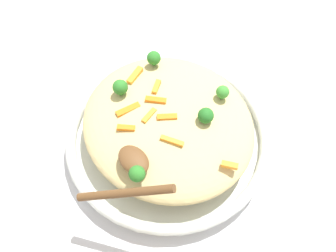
{
  "coord_description": "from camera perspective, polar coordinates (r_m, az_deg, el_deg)",
  "views": [
    {
      "loc": [
        0.28,
        -0.24,
        0.64
      ],
      "look_at": [
        0.0,
        0.0,
        0.06
      ],
      "focal_mm": 42.22,
      "sensor_mm": 36.0,
      "label": 1
    }
  ],
  "objects": [
    {
      "name": "pasta_mound",
      "position": [
        0.68,
        0.0,
        0.37
      ],
      "size": [
        0.31,
        0.28,
        0.07
      ],
      "primitive_type": "ellipsoid",
      "color": "#D1BA7A",
      "rests_on": "serving_bowl"
    },
    {
      "name": "carrot_piece_7",
      "position": [
        0.65,
        -2.74,
        1.52
      ],
      "size": [
        0.02,
        0.03,
        0.01
      ],
      "primitive_type": "cube",
      "rotation": [
        0.0,
        0.0,
        4.95
      ],
      "color": "orange",
      "rests_on": "pasta_mound"
    },
    {
      "name": "serving_spoon",
      "position": [
        0.58,
        -5.44,
        -6.44
      ],
      "size": [
        0.13,
        0.12,
        0.08
      ],
      "color": "brown",
      "rests_on": "pasta_mound"
    },
    {
      "name": "broccoli_floret_4",
      "position": [
        0.63,
        5.48,
        1.49
      ],
      "size": [
        0.03,
        0.03,
        0.03
      ],
      "color": "#205B1C",
      "rests_on": "pasta_mound"
    },
    {
      "name": "carrot_piece_1",
      "position": [
        0.62,
        0.58,
        -2.18
      ],
      "size": [
        0.04,
        0.02,
        0.01
      ],
      "primitive_type": "cube",
      "rotation": [
        0.0,
        0.0,
        3.64
      ],
      "color": "orange",
      "rests_on": "pasta_mound"
    },
    {
      "name": "broccoli_floret_0",
      "position": [
        0.67,
        -6.9,
        5.55
      ],
      "size": [
        0.03,
        0.03,
        0.03
      ],
      "color": "#296820",
      "rests_on": "pasta_mound"
    },
    {
      "name": "broccoli_floret_1",
      "position": [
        0.71,
        -2.07,
        9.77
      ],
      "size": [
        0.03,
        0.03,
        0.03
      ],
      "color": "#296820",
      "rests_on": "pasta_mound"
    },
    {
      "name": "carrot_piece_5",
      "position": [
        0.64,
        -6.07,
        -0.3
      ],
      "size": [
        0.03,
        0.03,
        0.01
      ],
      "primitive_type": "cube",
      "rotation": [
        0.0,
        0.0,
        3.91
      ],
      "color": "orange",
      "rests_on": "pasta_mound"
    },
    {
      "name": "carrot_piece_8",
      "position": [
        0.68,
        -1.69,
        5.67
      ],
      "size": [
        0.02,
        0.03,
        0.01
      ],
      "primitive_type": "cube",
      "rotation": [
        0.0,
        0.0,
        5.29
      ],
      "color": "orange",
      "rests_on": "pasta_mound"
    },
    {
      "name": "carrot_piece_0",
      "position": [
        0.66,
        -1.55,
        3.89
      ],
      "size": [
        0.03,
        0.03,
        0.01
      ],
      "primitive_type": "cube",
      "rotation": [
        0.0,
        0.0,
        0.71
      ],
      "color": "orange",
      "rests_on": "pasta_mound"
    },
    {
      "name": "broccoli_floret_2",
      "position": [
        0.58,
        -4.5,
        -6.92
      ],
      "size": [
        0.03,
        0.03,
        0.03
      ],
      "color": "#296820",
      "rests_on": "pasta_mound"
    },
    {
      "name": "ground_plane",
      "position": [
        0.74,
        0.0,
        -2.62
      ],
      "size": [
        2.4,
        2.4,
        0.0
      ],
      "primitive_type": "plane",
      "color": "silver"
    },
    {
      "name": "serving_bowl",
      "position": [
        0.72,
        0.0,
        -1.67
      ],
      "size": [
        0.37,
        0.37,
        0.04
      ],
      "color": "silver",
      "rests_on": "ground_plane"
    },
    {
      "name": "broccoli_floret_3",
      "position": [
        0.67,
        7.89,
        4.86
      ],
      "size": [
        0.02,
        0.02,
        0.03
      ],
      "color": "#377928",
      "rests_on": "pasta_mound"
    },
    {
      "name": "carrot_piece_6",
      "position": [
        0.7,
        -4.79,
        7.3
      ],
      "size": [
        0.02,
        0.04,
        0.01
      ],
      "primitive_type": "cube",
      "rotation": [
        0.0,
        0.0,
        1.91
      ],
      "color": "orange",
      "rests_on": "pasta_mound"
    },
    {
      "name": "carrot_piece_4",
      "position": [
        0.61,
        8.89,
        -5.61
      ],
      "size": [
        0.03,
        0.02,
        0.01
      ],
      "primitive_type": "cube",
      "rotation": [
        0.0,
        0.0,
        3.76
      ],
      "color": "orange",
      "rests_on": "pasta_mound"
    },
    {
      "name": "carrot_piece_3",
      "position": [
        0.66,
        -5.78,
        2.36
      ],
      "size": [
        0.02,
        0.04,
        0.01
      ],
      "primitive_type": "cube",
      "rotation": [
        0.0,
        0.0,
        1.37
      ],
      "color": "orange",
      "rests_on": "pasta_mound"
    },
    {
      "name": "carrot_piece_2",
      "position": [
        0.64,
        -0.13,
        1.32
      ],
      "size": [
        0.03,
        0.03,
        0.01
      ],
      "primitive_type": "cube",
      "rotation": [
        0.0,
        0.0,
        0.92
      ],
      "color": "orange",
      "rests_on": "pasta_mound"
    }
  ]
}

